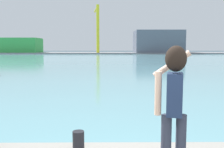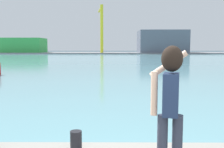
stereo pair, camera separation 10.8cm
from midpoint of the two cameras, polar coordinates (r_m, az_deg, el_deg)
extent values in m
plane|color=#334751|center=(52.58, 0.08, 3.44)|extent=(220.00, 220.00, 0.00)
cube|color=#6BA8B2|center=(54.58, 0.06, 3.55)|extent=(140.00, 100.00, 0.02)
cube|color=gray|center=(94.55, -0.19, 4.68)|extent=(140.00, 20.00, 0.41)
cylinder|color=#2D3342|center=(3.68, 10.98, -15.02)|extent=(0.14, 0.14, 0.82)
cylinder|color=#2D3342|center=(3.72, 14.11, -14.84)|extent=(0.14, 0.14, 0.82)
cube|color=#1E2D4C|center=(3.51, 12.81, -4.35)|extent=(0.28, 0.38, 0.56)
sphere|color=#E0B293|center=(3.46, 12.99, 3.17)|extent=(0.22, 0.22, 0.22)
ellipsoid|color=black|center=(3.44, 13.07, 3.32)|extent=(0.28, 0.26, 0.34)
cylinder|color=#E0B293|center=(3.47, 9.26, -4.25)|extent=(0.09, 0.09, 0.58)
cylinder|color=#E0B293|center=(3.69, 12.25, 2.10)|extent=(0.53, 0.21, 0.40)
cube|color=black|center=(3.80, 12.37, 4.78)|extent=(0.03, 0.07, 0.14)
cylinder|color=black|center=(4.41, -8.13, -14.58)|extent=(0.19, 0.19, 0.35)
cube|color=green|center=(98.93, -20.15, 5.97)|extent=(15.66, 10.62, 5.11)
cube|color=slate|center=(93.81, 10.00, 7.04)|extent=(16.38, 13.28, 7.64)
cylinder|color=yellow|center=(86.86, -3.18, 9.91)|extent=(1.00, 1.00, 15.80)
cylinder|color=yellow|center=(93.25, -3.53, 14.02)|extent=(2.24, 11.37, 0.70)
camera|label=1|loc=(0.05, -90.46, -0.05)|focal=41.42mm
camera|label=2|loc=(0.05, 89.54, 0.05)|focal=41.42mm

